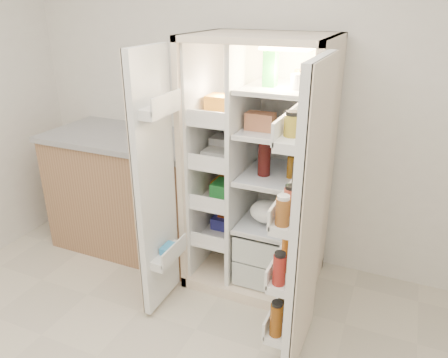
% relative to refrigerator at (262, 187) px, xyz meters
% --- Properties ---
extents(wall_back, '(4.00, 0.02, 2.70)m').
position_rel_refrigerator_xyz_m(wall_back, '(-0.17, 0.35, 0.61)').
color(wall_back, silver).
rests_on(wall_back, floor).
extents(refrigerator, '(0.92, 0.70, 1.80)m').
position_rel_refrigerator_xyz_m(refrigerator, '(0.00, 0.00, 0.00)').
color(refrigerator, beige).
rests_on(refrigerator, floor).
extents(freezer_door, '(0.15, 0.40, 1.72)m').
position_rel_refrigerator_xyz_m(freezer_door, '(-0.51, -0.60, 0.15)').
color(freezer_door, silver).
rests_on(freezer_door, floor).
extents(fridge_door, '(0.17, 0.58, 1.72)m').
position_rel_refrigerator_xyz_m(fridge_door, '(0.47, -0.69, 0.13)').
color(fridge_door, silver).
rests_on(fridge_door, floor).
extents(kitchen_counter, '(1.37, 0.73, 1.00)m').
position_rel_refrigerator_xyz_m(kitchen_counter, '(-1.13, -0.01, -0.24)').
color(kitchen_counter, '#926C49').
rests_on(kitchen_counter, floor).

